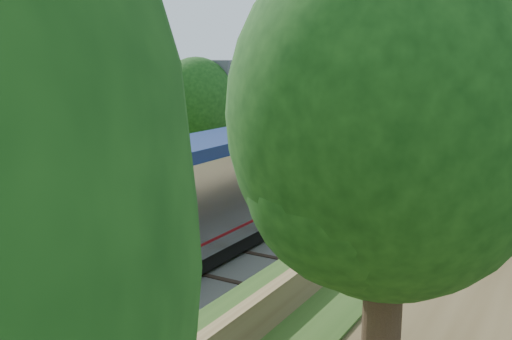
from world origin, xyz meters
The scene contains 10 objects.
trackbed centered at (2.00, 60.00, 0.07)m, with size 9.50×170.00×0.28m.
platform centered at (-5.20, 16.00, 0.19)m, with size 6.40×68.00×0.38m, color #A39B83.
yellow_stripe centered at (-2.35, 16.00, 0.39)m, with size 0.55×68.00×0.01m, color gold.
station_building centered at (-14.00, 30.00, 4.09)m, with size 8.60×6.60×8.00m.
signal_gantry centered at (2.47, 54.99, 4.82)m, with size 8.40×0.38×6.20m.
trees_behind_platform centered at (-11.17, 20.67, 4.53)m, with size 7.82×53.32×7.21m.
train centered at (0.00, 65.68, 2.39)m, with size 3.20×128.11×4.70m.
lamppost_far centered at (-3.51, 11.50, 2.49)m, with size 0.47×0.47×4.72m.
signal_platform centered at (-2.90, 4.28, 3.65)m, with size 0.31×0.25×5.32m.
signal_farside centered at (6.20, 18.47, 3.95)m, with size 0.34×0.27×6.27m.
Camera 1 is at (13.31, -8.59, 8.24)m, focal length 40.00 mm.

